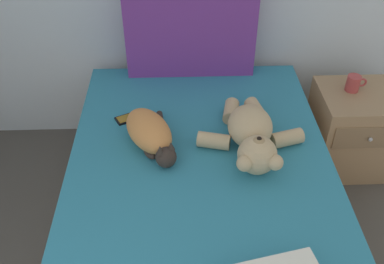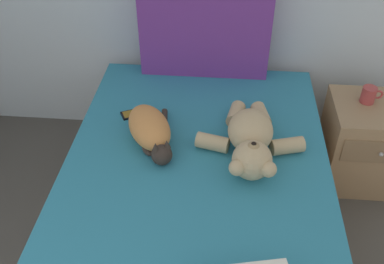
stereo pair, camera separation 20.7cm
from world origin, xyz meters
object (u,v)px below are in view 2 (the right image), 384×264
bed (196,209)px  cat (151,130)px  cell_phone (135,113)px  teddy_bear (251,140)px  nightstand (366,143)px  mug (369,95)px  patterned_cushion (205,33)px

bed → cat: cat is taller
bed → cell_phone: cell_phone is taller
teddy_bear → nightstand: bearing=32.9°
nightstand → cat: bearing=-160.8°
cat → teddy_bear: size_ratio=0.75×
bed → mug: bearing=35.2°
teddy_bear → bed: bearing=-151.6°
cell_phone → nightstand: (1.34, 0.20, -0.29)m
cat → nightstand: cat is taller
bed → nightstand: bearing=31.8°
bed → nightstand: 1.15m
nightstand → cell_phone: bearing=-171.3°
bed → cell_phone: size_ratio=11.58×
cell_phone → mug: 1.31m
bed → cell_phone: 0.61m
teddy_bear → mug: 0.85m
teddy_bear → nightstand: teddy_bear is taller
teddy_bear → nightstand: size_ratio=1.11×
nightstand → mug: size_ratio=4.44×
mug → cat: bearing=-158.0°
bed → cat: 0.46m
bed → teddy_bear: 0.46m
cat → teddy_bear: 0.49m
bed → patterned_cushion: patterned_cushion is taller
bed → teddy_bear: size_ratio=3.22×
patterned_cushion → teddy_bear: patterned_cushion is taller
mug → bed: bearing=-144.8°
cell_phone → patterned_cushion: bearing=53.9°
cell_phone → mug: mug is taller
cat → mug: (1.16, 0.47, -0.04)m
cell_phone → nightstand: bearing=8.7°
bed → nightstand: bed is taller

